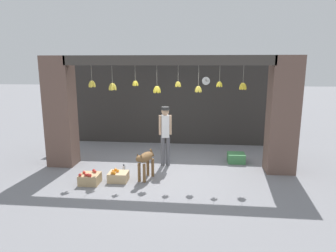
{
  "coord_description": "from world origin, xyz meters",
  "views": [
    {
      "loc": [
        0.77,
        -7.25,
        2.73
      ],
      "look_at": [
        0.0,
        0.41,
        1.11
      ],
      "focal_mm": 32.0,
      "sensor_mm": 36.0,
      "label": 1
    }
  ],
  "objects_px": {
    "fruit_crate_apples": "(90,179)",
    "produce_box_green": "(236,158)",
    "dog": "(145,160)",
    "water_bottle": "(124,170)",
    "wall_clock": "(206,81)",
    "fruit_crate_oranges": "(118,176)",
    "shopkeeper": "(165,132)"
  },
  "relations": [
    {
      "from": "produce_box_green",
      "to": "water_bottle",
      "type": "distance_m",
      "value": 3.16
    },
    {
      "from": "dog",
      "to": "fruit_crate_oranges",
      "type": "xyz_separation_m",
      "value": [
        -0.62,
        -0.18,
        -0.37
      ]
    },
    {
      "from": "fruit_crate_oranges",
      "to": "shopkeeper",
      "type": "bearing_deg",
      "value": 51.08
    },
    {
      "from": "shopkeeper",
      "to": "wall_clock",
      "type": "bearing_deg",
      "value": -128.09
    },
    {
      "from": "dog",
      "to": "water_bottle",
      "type": "xyz_separation_m",
      "value": [
        -0.58,
        0.21,
        -0.36
      ]
    },
    {
      "from": "wall_clock",
      "to": "fruit_crate_apples",
      "type": "bearing_deg",
      "value": -126.11
    },
    {
      "from": "fruit_crate_apples",
      "to": "water_bottle",
      "type": "bearing_deg",
      "value": 42.93
    },
    {
      "from": "water_bottle",
      "to": "fruit_crate_apples",
      "type": "bearing_deg",
      "value": -137.07
    },
    {
      "from": "dog",
      "to": "fruit_crate_apples",
      "type": "distance_m",
      "value": 1.34
    },
    {
      "from": "wall_clock",
      "to": "fruit_crate_oranges",
      "type": "bearing_deg",
      "value": -120.92
    },
    {
      "from": "dog",
      "to": "fruit_crate_apples",
      "type": "height_order",
      "value": "dog"
    },
    {
      "from": "fruit_crate_oranges",
      "to": "fruit_crate_apples",
      "type": "xyz_separation_m",
      "value": [
        -0.61,
        -0.22,
        0.01
      ]
    },
    {
      "from": "water_bottle",
      "to": "wall_clock",
      "type": "xyz_separation_m",
      "value": [
        2.04,
        3.09,
        2.03
      ]
    },
    {
      "from": "produce_box_green",
      "to": "water_bottle",
      "type": "relative_size",
      "value": 1.71
    },
    {
      "from": "dog",
      "to": "fruit_crate_oranges",
      "type": "bearing_deg",
      "value": -55.0
    },
    {
      "from": "fruit_crate_apples",
      "to": "water_bottle",
      "type": "relative_size",
      "value": 1.61
    },
    {
      "from": "water_bottle",
      "to": "shopkeeper",
      "type": "bearing_deg",
      "value": 41.27
    },
    {
      "from": "produce_box_green",
      "to": "fruit_crate_apples",
      "type": "bearing_deg",
      "value": -151.93
    },
    {
      "from": "shopkeeper",
      "to": "dog",
      "type": "bearing_deg",
      "value": 58.56
    },
    {
      "from": "produce_box_green",
      "to": "water_bottle",
      "type": "xyz_separation_m",
      "value": [
        -2.89,
        -1.28,
        0.0
      ]
    },
    {
      "from": "shopkeeper",
      "to": "wall_clock",
      "type": "distance_m",
      "value": 2.79
    },
    {
      "from": "fruit_crate_apples",
      "to": "produce_box_green",
      "type": "xyz_separation_m",
      "value": [
        3.55,
        1.89,
        0.0
      ]
    },
    {
      "from": "water_bottle",
      "to": "wall_clock",
      "type": "bearing_deg",
      "value": 56.52
    },
    {
      "from": "dog",
      "to": "water_bottle",
      "type": "height_order",
      "value": "dog"
    },
    {
      "from": "produce_box_green",
      "to": "fruit_crate_oranges",
      "type": "bearing_deg",
      "value": -150.29
    },
    {
      "from": "fruit_crate_oranges",
      "to": "water_bottle",
      "type": "distance_m",
      "value": 0.39
    },
    {
      "from": "fruit_crate_apples",
      "to": "produce_box_green",
      "type": "relative_size",
      "value": 0.94
    },
    {
      "from": "wall_clock",
      "to": "produce_box_green",
      "type": "bearing_deg",
      "value": -64.84
    },
    {
      "from": "shopkeeper",
      "to": "wall_clock",
      "type": "height_order",
      "value": "wall_clock"
    },
    {
      "from": "water_bottle",
      "to": "wall_clock",
      "type": "relative_size",
      "value": 0.98
    },
    {
      "from": "fruit_crate_apples",
      "to": "water_bottle",
      "type": "distance_m",
      "value": 0.89
    },
    {
      "from": "fruit_crate_apples",
      "to": "water_bottle",
      "type": "height_order",
      "value": "fruit_crate_apples"
    }
  ]
}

